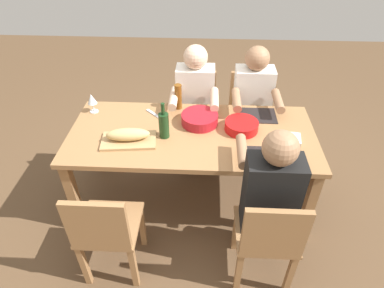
{
  "coord_description": "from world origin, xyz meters",
  "views": [
    {
      "loc": [
        0.1,
        -2.05,
        2.24
      ],
      "look_at": [
        0.0,
        0.0,
        0.63
      ],
      "focal_mm": 30.78,
      "sensor_mm": 36.0,
      "label": 1
    }
  ],
  "objects_px": {
    "chair_near_left": "(106,230)",
    "chair_far_center": "(196,109)",
    "diner_far_center": "(195,100)",
    "napkin_stack": "(291,138)",
    "beer_bottle": "(178,97)",
    "diner_far_right": "(253,102)",
    "wine_glass": "(92,100)",
    "wine_bottle": "(164,125)",
    "serving_bowl_fruit": "(242,125)",
    "diner_near_right": "(269,192)",
    "chair_far_right": "(248,111)",
    "bread_loaf": "(128,134)",
    "serving_bowl_greens": "(200,118)",
    "cutting_board": "(129,140)",
    "dining_table": "(192,141)",
    "chair_near_right": "(268,237)"
  },
  "relations": [
    {
      "from": "chair_far_right",
      "to": "diner_near_right",
      "type": "bearing_deg",
      "value": -90.0
    },
    {
      "from": "chair_near_right",
      "to": "dining_table",
      "type": "bearing_deg",
      "value": 124.99
    },
    {
      "from": "napkin_stack",
      "to": "diner_near_right",
      "type": "bearing_deg",
      "value": -113.54
    },
    {
      "from": "bread_loaf",
      "to": "diner_far_right",
      "type": "bearing_deg",
      "value": 35.3
    },
    {
      "from": "chair_near_left",
      "to": "serving_bowl_greens",
      "type": "height_order",
      "value": "chair_near_left"
    },
    {
      "from": "dining_table",
      "to": "chair_far_right",
      "type": "bearing_deg",
      "value": 55.01
    },
    {
      "from": "diner_far_center",
      "to": "diner_far_right",
      "type": "height_order",
      "value": "same"
    },
    {
      "from": "serving_bowl_greens",
      "to": "wine_bottle",
      "type": "xyz_separation_m",
      "value": [
        -0.26,
        -0.19,
        0.06
      ]
    },
    {
      "from": "chair_far_center",
      "to": "beer_bottle",
      "type": "distance_m",
      "value": 0.55
    },
    {
      "from": "chair_near_left",
      "to": "diner_far_right",
      "type": "distance_m",
      "value": 1.69
    },
    {
      "from": "diner_far_center",
      "to": "napkin_stack",
      "type": "height_order",
      "value": "diner_far_center"
    },
    {
      "from": "chair_near_left",
      "to": "chair_far_center",
      "type": "bearing_deg",
      "value": 70.71
    },
    {
      "from": "chair_near_right",
      "to": "napkin_stack",
      "type": "bearing_deg",
      "value": 72.23
    },
    {
      "from": "cutting_board",
      "to": "serving_bowl_fruit",
      "type": "bearing_deg",
      "value": 12.9
    },
    {
      "from": "cutting_board",
      "to": "bread_loaf",
      "type": "distance_m",
      "value": 0.06
    },
    {
      "from": "chair_near_left",
      "to": "wine_glass",
      "type": "xyz_separation_m",
      "value": [
        -0.32,
        1.01,
        0.37
      ]
    },
    {
      "from": "dining_table",
      "to": "beer_bottle",
      "type": "distance_m",
      "value": 0.43
    },
    {
      "from": "serving_bowl_fruit",
      "to": "beer_bottle",
      "type": "distance_m",
      "value": 0.6
    },
    {
      "from": "chair_far_center",
      "to": "wine_bottle",
      "type": "bearing_deg",
      "value": -104.34
    },
    {
      "from": "diner_far_right",
      "to": "bread_loaf",
      "type": "bearing_deg",
      "value": -144.7
    },
    {
      "from": "bread_loaf",
      "to": "wine_bottle",
      "type": "distance_m",
      "value": 0.27
    },
    {
      "from": "diner_far_center",
      "to": "napkin_stack",
      "type": "xyz_separation_m",
      "value": [
        0.74,
        -0.61,
        0.05
      ]
    },
    {
      "from": "chair_far_right",
      "to": "cutting_board",
      "type": "bearing_deg",
      "value": -138.19
    },
    {
      "from": "bread_loaf",
      "to": "napkin_stack",
      "type": "xyz_separation_m",
      "value": [
        1.21,
        0.08,
        -0.05
      ]
    },
    {
      "from": "chair_far_center",
      "to": "napkin_stack",
      "type": "relative_size",
      "value": 6.07
    },
    {
      "from": "bread_loaf",
      "to": "wine_glass",
      "type": "distance_m",
      "value": 0.55
    },
    {
      "from": "bread_loaf",
      "to": "beer_bottle",
      "type": "xyz_separation_m",
      "value": [
        0.33,
        0.49,
        0.04
      ]
    },
    {
      "from": "wine_glass",
      "to": "diner_far_center",
      "type": "bearing_deg",
      "value": 19.84
    },
    {
      "from": "diner_near_right",
      "to": "cutting_board",
      "type": "xyz_separation_m",
      "value": [
        -0.99,
        0.43,
        0.05
      ]
    },
    {
      "from": "bread_loaf",
      "to": "beer_bottle",
      "type": "bearing_deg",
      "value": 55.98
    },
    {
      "from": "chair_far_right",
      "to": "beer_bottle",
      "type": "distance_m",
      "value": 0.85
    },
    {
      "from": "diner_near_right",
      "to": "chair_far_right",
      "type": "xyz_separation_m",
      "value": [
        -0.0,
        1.31,
        -0.21
      ]
    },
    {
      "from": "chair_far_right",
      "to": "napkin_stack",
      "type": "height_order",
      "value": "chair_far_right"
    },
    {
      "from": "chair_near_left",
      "to": "chair_near_right",
      "type": "distance_m",
      "value": 1.04
    },
    {
      "from": "napkin_stack",
      "to": "cutting_board",
      "type": "bearing_deg",
      "value": -176.08
    },
    {
      "from": "diner_near_right",
      "to": "wine_glass",
      "type": "bearing_deg",
      "value": 148.84
    },
    {
      "from": "wine_glass",
      "to": "wine_bottle",
      "type": "bearing_deg",
      "value": -26.66
    },
    {
      "from": "diner_far_center",
      "to": "chair_far_right",
      "type": "distance_m",
      "value": 0.59
    },
    {
      "from": "wine_bottle",
      "to": "beer_bottle",
      "type": "xyz_separation_m",
      "value": [
        0.07,
        0.41,
        0.0
      ]
    },
    {
      "from": "serving_bowl_fruit",
      "to": "cutting_board",
      "type": "distance_m",
      "value": 0.87
    },
    {
      "from": "diner_far_right",
      "to": "cutting_board",
      "type": "distance_m",
      "value": 1.21
    },
    {
      "from": "chair_near_right",
      "to": "diner_far_right",
      "type": "distance_m",
      "value": 1.33
    },
    {
      "from": "dining_table",
      "to": "beer_bottle",
      "type": "bearing_deg",
      "value": 110.63
    },
    {
      "from": "beer_bottle",
      "to": "chair_far_center",
      "type": "bearing_deg",
      "value": 71.27
    },
    {
      "from": "serving_bowl_greens",
      "to": "bread_loaf",
      "type": "distance_m",
      "value": 0.58
    },
    {
      "from": "serving_bowl_greens",
      "to": "wine_glass",
      "type": "distance_m",
      "value": 0.9
    },
    {
      "from": "diner_far_right",
      "to": "serving_bowl_fruit",
      "type": "xyz_separation_m",
      "value": [
        -0.14,
        -0.5,
        0.08
      ]
    },
    {
      "from": "chair_near_left",
      "to": "diner_far_center",
      "type": "bearing_deg",
      "value": 68.24
    },
    {
      "from": "serving_bowl_fruit",
      "to": "napkin_stack",
      "type": "distance_m",
      "value": 0.38
    },
    {
      "from": "chair_far_center",
      "to": "chair_near_left",
      "type": "xyz_separation_m",
      "value": [
        -0.52,
        -1.49,
        0.0
      ]
    }
  ]
}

